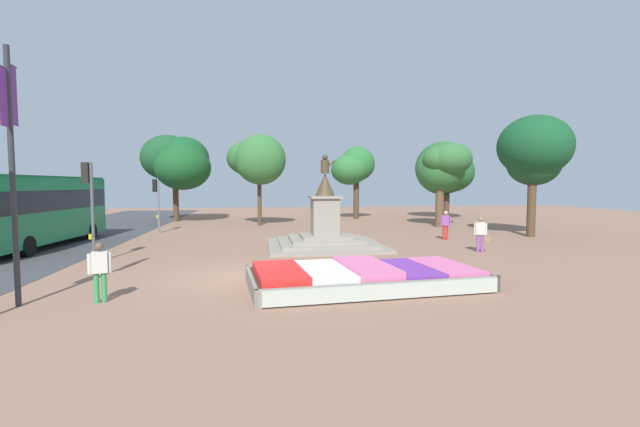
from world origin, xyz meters
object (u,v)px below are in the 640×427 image
object	(u,v)px
flower_planter	(363,277)
pedestrian_with_handbag	(481,232)
traffic_light_far_corner	(157,196)
pedestrian_near_planter	(100,268)
traffic_light_mid_block	(89,194)
city_bus	(36,207)
banner_pole	(12,165)
pedestrian_crossing_plaza	(446,223)
statue_monument	(325,232)

from	to	relation	value
flower_planter	pedestrian_with_handbag	world-z (taller)	pedestrian_with_handbag
traffic_light_far_corner	pedestrian_near_planter	world-z (taller)	traffic_light_far_corner
traffic_light_far_corner	traffic_light_mid_block	bearing A→B (deg)	-90.62
flower_planter	city_bus	bearing A→B (deg)	143.97
banner_pole	pedestrian_near_planter	world-z (taller)	banner_pole
city_bus	pedestrian_near_planter	size ratio (longest dim) A/B	6.42
pedestrian_with_handbag	pedestrian_near_planter	bearing A→B (deg)	-155.79
traffic_light_mid_block	pedestrian_crossing_plaza	size ratio (longest dim) A/B	2.44
banner_pole	pedestrian_with_handbag	size ratio (longest dim) A/B	4.01
statue_monument	traffic_light_far_corner	xyz separation A→B (m)	(-9.66, 7.57, 1.62)
city_bus	pedestrian_crossing_plaza	bearing A→B (deg)	-0.24
traffic_light_mid_block	banner_pole	distance (m)	6.16
flower_planter	pedestrian_near_planter	xyz separation A→B (m)	(-7.24, -0.72, 0.61)
traffic_light_far_corner	pedestrian_with_handbag	bearing A→B (deg)	-32.02
flower_planter	banner_pole	distance (m)	9.78
city_bus	pedestrian_near_planter	world-z (taller)	city_bus
traffic_light_far_corner	pedestrian_crossing_plaza	world-z (taller)	traffic_light_far_corner
traffic_light_far_corner	pedestrian_near_planter	distance (m)	16.85
traffic_light_mid_block	banner_pole	size ratio (longest dim) A/B	0.61
flower_planter	pedestrian_crossing_plaza	world-z (taller)	pedestrian_crossing_plaza
city_bus	pedestrian_crossing_plaza	world-z (taller)	city_bus
traffic_light_mid_block	traffic_light_far_corner	bearing A→B (deg)	89.38
statue_monument	city_bus	size ratio (longest dim) A/B	0.55
banner_pole	pedestrian_with_handbag	xyz separation A→B (m)	(16.08, 6.42, -2.66)
pedestrian_with_handbag	pedestrian_near_planter	xyz separation A→B (m)	(-14.14, -6.36, -0.00)
pedestrian_crossing_plaza	traffic_light_mid_block	bearing A→B (deg)	-164.45
flower_planter	traffic_light_mid_block	size ratio (longest dim) A/B	1.85
flower_planter	statue_monument	size ratio (longest dim) A/B	1.30
traffic_light_mid_block	pedestrian_crossing_plaza	distance (m)	17.56
pedestrian_with_handbag	banner_pole	bearing A→B (deg)	-158.23
traffic_light_far_corner	pedestrian_near_planter	bearing A→B (deg)	-82.16
banner_pole	flower_planter	bearing A→B (deg)	4.91
statue_monument	banner_pole	size ratio (longest dim) A/B	0.86
flower_planter	city_bus	size ratio (longest dim) A/B	0.72
traffic_light_far_corner	pedestrian_crossing_plaza	distance (m)	17.79
statue_monument	traffic_light_mid_block	xyz separation A→B (m)	(-9.77, -3.04, 1.96)
flower_planter	banner_pole	world-z (taller)	banner_pole
flower_planter	pedestrian_near_planter	bearing A→B (deg)	-174.32
pedestrian_with_handbag	pedestrian_near_planter	size ratio (longest dim) A/B	1.03
statue_monument	pedestrian_crossing_plaza	distance (m)	7.25
traffic_light_far_corner	city_bus	bearing A→B (deg)	-126.42
traffic_light_mid_block	pedestrian_crossing_plaza	xyz separation A→B (m)	(16.83, 4.68, -1.78)
traffic_light_mid_block	pedestrian_near_planter	bearing A→B (deg)	-68.20
statue_monument	pedestrian_with_handbag	xyz separation A→B (m)	(6.77, -2.70, 0.16)
traffic_light_mid_block	banner_pole	xyz separation A→B (m)	(0.46, -6.08, 0.87)
traffic_light_mid_block	traffic_light_far_corner	world-z (taller)	traffic_light_mid_block
traffic_light_far_corner	pedestrian_crossing_plaza	size ratio (longest dim) A/B	2.12
traffic_light_mid_block	pedestrian_crossing_plaza	bearing A→B (deg)	15.55
pedestrian_with_handbag	pedestrian_crossing_plaza	size ratio (longest dim) A/B	1.00
city_bus	pedestrian_crossing_plaza	distance (m)	21.05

